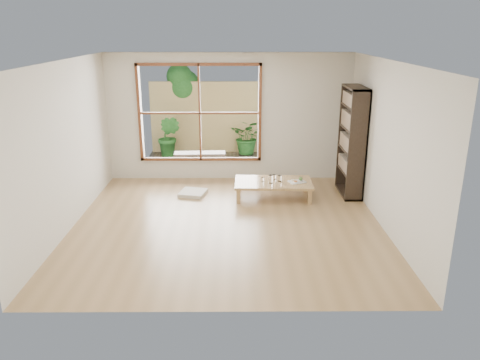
% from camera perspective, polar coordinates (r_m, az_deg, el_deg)
% --- Properties ---
extents(ground, '(5.00, 5.00, 0.00)m').
position_cam_1_polar(ground, '(7.71, -1.55, -5.33)').
color(ground, '#A98354').
rests_on(ground, ground).
extents(low_table, '(1.46, 0.85, 0.32)m').
position_cam_1_polar(low_table, '(8.80, 4.08, -0.41)').
color(low_table, tan).
rests_on(low_table, ground).
extents(floor_cushion, '(0.56, 0.56, 0.07)m').
position_cam_1_polar(floor_cushion, '(9.04, -5.76, -1.58)').
color(floor_cushion, beige).
rests_on(floor_cushion, ground).
extents(bookshelf, '(0.33, 0.92, 2.05)m').
position_cam_1_polar(bookshelf, '(9.03, 13.48, 4.56)').
color(bookshelf, '#31251B').
rests_on(bookshelf, ground).
extents(glass_tall, '(0.08, 0.08, 0.15)m').
position_cam_1_polar(glass_tall, '(8.67, 3.79, 0.10)').
color(glass_tall, silver).
rests_on(glass_tall, low_table).
extents(glass_mid, '(0.08, 0.08, 0.11)m').
position_cam_1_polar(glass_mid, '(8.79, 4.87, 0.19)').
color(glass_mid, silver).
rests_on(glass_mid, low_table).
extents(glass_short, '(0.07, 0.07, 0.09)m').
position_cam_1_polar(glass_short, '(8.91, 4.20, 0.38)').
color(glass_short, silver).
rests_on(glass_short, low_table).
extents(glass_small, '(0.06, 0.06, 0.08)m').
position_cam_1_polar(glass_small, '(8.75, 2.80, 0.03)').
color(glass_small, silver).
rests_on(glass_small, low_table).
extents(food_tray, '(0.35, 0.30, 0.09)m').
position_cam_1_polar(food_tray, '(8.79, 7.05, -0.12)').
color(food_tray, white).
rests_on(food_tray, low_table).
extents(deck, '(2.80, 2.00, 0.05)m').
position_cam_1_polar(deck, '(11.09, -4.30, 2.04)').
color(deck, '#342E25').
rests_on(deck, ground).
extents(garden_bench, '(1.16, 0.39, 0.36)m').
position_cam_1_polar(garden_bench, '(10.57, -4.92, 3.05)').
color(garden_bench, '#31251B').
rests_on(garden_bench, deck).
extents(bamboo_fence, '(2.80, 0.06, 1.80)m').
position_cam_1_polar(bamboo_fence, '(11.86, -4.08, 7.57)').
color(bamboo_fence, tan).
rests_on(bamboo_fence, ground).
extents(shrub_right, '(0.98, 0.93, 0.87)m').
position_cam_1_polar(shrub_right, '(11.72, 0.97, 5.29)').
color(shrub_right, '#2C6826').
rests_on(shrub_right, deck).
extents(shrub_left, '(0.69, 0.63, 1.02)m').
position_cam_1_polar(shrub_left, '(11.53, -8.65, 5.25)').
color(shrub_left, '#2C6826').
rests_on(shrub_left, deck).
extents(garden_tree, '(1.04, 0.85, 2.22)m').
position_cam_1_polar(garden_tree, '(12.11, -7.33, 11.16)').
color(garden_tree, '#4C3D2D').
rests_on(garden_tree, ground).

